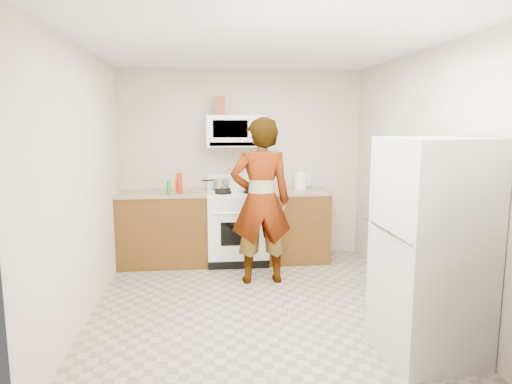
{
  "coord_description": "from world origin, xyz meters",
  "views": [
    {
      "loc": [
        -0.48,
        -4.31,
        1.81
      ],
      "look_at": [
        0.05,
        0.55,
        1.06
      ],
      "focal_mm": 32.0,
      "sensor_mm": 36.0,
      "label": 1
    }
  ],
  "objects": [
    {
      "name": "floor",
      "position": [
        0.0,
        0.0,
        0.0
      ],
      "size": [
        3.6,
        3.6,
        0.0
      ],
      "primitive_type": "plane",
      "color": "gray",
      "rests_on": "ground"
    },
    {
      "name": "back_wall",
      "position": [
        0.0,
        1.79,
        1.25
      ],
      "size": [
        3.2,
        0.02,
        2.5
      ],
      "primitive_type": "cube",
      "color": "beige",
      "rests_on": "floor"
    },
    {
      "name": "right_wall",
      "position": [
        1.59,
        0.0,
        1.25
      ],
      "size": [
        0.02,
        3.6,
        2.5
      ],
      "primitive_type": "cube",
      "color": "beige",
      "rests_on": "floor"
    },
    {
      "name": "cabinet_left",
      "position": [
        -1.04,
        1.49,
        0.45
      ],
      "size": [
        1.12,
        0.62,
        0.9
      ],
      "primitive_type": "cube",
      "color": "brown",
      "rests_on": "floor"
    },
    {
      "name": "counter_left",
      "position": [
        -1.04,
        1.49,
        0.92
      ],
      "size": [
        1.14,
        0.64,
        0.03
      ],
      "primitive_type": "cube",
      "color": "gray",
      "rests_on": "cabinet_left"
    },
    {
      "name": "cabinet_right",
      "position": [
        0.68,
        1.49,
        0.45
      ],
      "size": [
        0.8,
        0.62,
        0.9
      ],
      "primitive_type": "cube",
      "color": "brown",
      "rests_on": "floor"
    },
    {
      "name": "counter_right",
      "position": [
        0.68,
        1.49,
        0.92
      ],
      "size": [
        0.82,
        0.64,
        0.03
      ],
      "primitive_type": "cube",
      "color": "gray",
      "rests_on": "cabinet_right"
    },
    {
      "name": "gas_range",
      "position": [
        -0.1,
        1.48,
        0.49
      ],
      "size": [
        0.76,
        0.65,
        1.13
      ],
      "color": "white",
      "rests_on": "floor"
    },
    {
      "name": "microwave",
      "position": [
        -0.1,
        1.61,
        1.7
      ],
      "size": [
        0.76,
        0.38,
        0.4
      ],
      "primitive_type": "cube",
      "color": "white",
      "rests_on": "back_wall"
    },
    {
      "name": "person",
      "position": [
        0.12,
        0.69,
        0.94
      ],
      "size": [
        0.69,
        0.46,
        1.87
      ],
      "primitive_type": "imported",
      "rotation": [
        0.0,
        0.0,
        3.16
      ],
      "color": "tan",
      "rests_on": "floor"
    },
    {
      "name": "fridge",
      "position": [
        1.2,
        -1.12,
        0.85
      ],
      "size": [
        0.77,
        0.77,
        1.7
      ],
      "primitive_type": "cube",
      "rotation": [
        0.0,
        0.0,
        0.1
      ],
      "color": "beige",
      "rests_on": "floor"
    },
    {
      "name": "kettle",
      "position": [
        0.76,
        1.64,
        1.04
      ],
      "size": [
        0.17,
        0.17,
        0.2
      ],
      "primitive_type": "cylinder",
      "rotation": [
        0.0,
        0.0,
        -0.03
      ],
      "color": "white",
      "rests_on": "counter_right"
    },
    {
      "name": "jug",
      "position": [
        -0.31,
        1.57,
        2.02
      ],
      "size": [
        0.14,
        0.14,
        0.24
      ],
      "primitive_type": "cube",
      "rotation": [
        0.0,
        0.0,
        0.03
      ],
      "color": "maroon",
      "rests_on": "microwave"
    },
    {
      "name": "saucepan",
      "position": [
        -0.3,
        1.66,
        1.02
      ],
      "size": [
        0.3,
        0.3,
        0.12
      ],
      "primitive_type": "cylinder",
      "rotation": [
        0.0,
        0.0,
        -0.42
      ],
      "color": "#B8B8BC",
      "rests_on": "gas_range"
    },
    {
      "name": "tray",
      "position": [
        0.04,
        1.43,
        0.96
      ],
      "size": [
        0.29,
        0.24,
        0.05
      ],
      "primitive_type": "cube",
      "rotation": [
        0.0,
        0.0,
        -0.35
      ],
      "color": "silver",
      "rests_on": "gas_range"
    },
    {
      "name": "bottle_spray",
      "position": [
        -0.82,
        1.42,
        1.06
      ],
      "size": [
        0.09,
        0.09,
        0.25
      ],
      "primitive_type": "cylinder",
      "rotation": [
        0.0,
        0.0,
        -0.36
      ],
      "color": "red",
      "rests_on": "counter_left"
    },
    {
      "name": "bottle_hot_sauce",
      "position": [
        -0.86,
        1.44,
        1.01
      ],
      "size": [
        0.06,
        0.06,
        0.15
      ],
      "primitive_type": "cylinder",
      "rotation": [
        0.0,
        0.0,
        0.23
      ],
      "color": "orange",
      "rests_on": "counter_left"
    },
    {
      "name": "bottle_green_cap",
      "position": [
        -0.95,
        1.31,
        1.02
      ],
      "size": [
        0.07,
        0.07,
        0.17
      ],
      "primitive_type": "cylinder",
      "rotation": [
        0.0,
        0.0,
        -0.41
      ],
      "color": "#178322",
      "rests_on": "counter_left"
    },
    {
      "name": "pot_lid",
      "position": [
        -0.7,
        1.38,
        0.94
      ],
      "size": [
        0.29,
        0.29,
        0.01
      ],
      "primitive_type": "cylinder",
      "rotation": [
        0.0,
        0.0,
        -0.16
      ],
      "color": "silver",
      "rests_on": "counter_left"
    },
    {
      "name": "broom",
      "position": [
        1.58,
        0.81,
        0.64
      ],
      "size": [
        0.18,
        0.24,
        1.27
      ],
      "primitive_type": "cylinder",
      "rotation": [
        0.14,
        -0.14,
        0.16
      ],
      "color": "white",
      "rests_on": "floor"
    }
  ]
}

